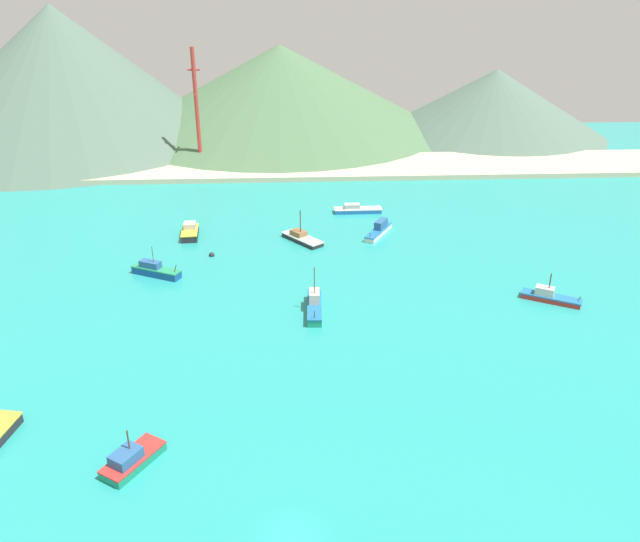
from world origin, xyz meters
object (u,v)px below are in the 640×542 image
Objects in this scene: fishing_boat_10 at (155,270)px; fishing_boat_3 at (314,305)px; fishing_boat_2 at (357,209)px; fishing_boat_11 at (131,459)px; radio_tower at (197,108)px; fishing_boat_9 at (190,232)px; fishing_boat_0 at (379,230)px; fishing_boat_4 at (550,297)px; fishing_boat_1 at (302,238)px; buoy_0 at (212,255)px.

fishing_boat_3 is at bearing -28.01° from fishing_boat_10.
fishing_boat_11 is (-30.45, -74.41, 0.17)m from fishing_boat_2.
fishing_boat_11 is 0.25× the size of radio_tower.
fishing_boat_9 is 62.67m from fishing_boat_11.
fishing_boat_0 is 12.82m from fishing_boat_2.
fishing_boat_4 is (22.25, -28.74, -0.18)m from fishing_boat_0.
fishing_boat_9 is 0.24× the size of radio_tower.
fishing_boat_0 is 1.06× the size of fishing_boat_10.
radio_tower reaches higher than fishing_boat_4.
fishing_boat_0 is at bearing 10.56° from fishing_boat_1.
fishing_boat_11 is 53.10m from buoy_0.
fishing_boat_2 is 35.07m from fishing_boat_9.
fishing_boat_4 is 1.20× the size of fishing_boat_11.
radio_tower reaches higher than fishing_boat_0.
fishing_boat_0 is 0.31× the size of radio_tower.
fishing_boat_1 is 21.41m from fishing_boat_9.
fishing_boat_1 is 1.22× the size of fishing_boat_11.
buoy_0 is (5.05, -9.58, -0.76)m from fishing_boat_9.
fishing_boat_3 is 35.97m from fishing_boat_4.
fishing_boat_2 is (-3.04, 12.45, -0.24)m from fishing_boat_0.
fishing_boat_9 is (-58.31, 29.39, 0.20)m from fishing_boat_4.
fishing_boat_3 is 1.34× the size of fishing_boat_9.
fishing_boat_1 is at bearing 20.91° from buoy_0.
fishing_boat_1 is at bearing 72.59° from fishing_boat_11.
fishing_boat_3 is at bearing -71.86° from radio_tower.
fishing_boat_11 is 7.37× the size of buoy_0.
fishing_boat_2 is 1.14× the size of fishing_boat_4.
radio_tower reaches higher than fishing_boat_11.
fishing_boat_1 is 27.52m from fishing_boat_3.
fishing_boat_2 is at bearing 103.71° from fishing_boat_0.
radio_tower is (-36.72, 36.86, 14.44)m from fishing_boat_2.
fishing_boat_1 is at bearing 145.08° from fishing_boat_4.
buoy_0 is (-16.08, -6.15, -0.48)m from fishing_boat_1.
buoy_0 is at bearing -163.94° from fishing_boat_0.
fishing_boat_9 is at bearing 153.25° from fishing_boat_4.
radio_tower reaches higher than fishing_boat_1.
fishing_boat_3 is 1.30× the size of fishing_boat_11.
fishing_boat_10 reaches higher than fishing_boat_9.
fishing_boat_11 is (-19.80, -31.69, -0.14)m from fishing_boat_3.
fishing_boat_3 is 84.93m from radio_tower.
fishing_boat_1 is 1.01× the size of fishing_boat_4.
fishing_boat_9 is at bearing 125.88° from fishing_boat_3.
fishing_boat_1 reaches higher than buoy_0.
fishing_boat_10 reaches higher than fishing_boat_2.
fishing_boat_11 is 112.36m from radio_tower.
buoy_0 is at bearing -142.61° from fishing_boat_2.
fishing_boat_4 is at bearing -26.75° from fishing_boat_9.
fishing_boat_9 is 17.56m from fishing_boat_10.
fishing_boat_4 reaches higher than fishing_boat_9.
fishing_boat_10 is (-61.69, 12.16, 0.20)m from fishing_boat_4.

